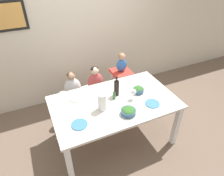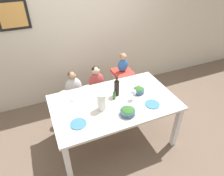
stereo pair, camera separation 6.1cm
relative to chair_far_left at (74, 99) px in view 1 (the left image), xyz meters
The scene contains 19 objects.
ground_plane 0.94m from the chair_far_left, 61.61° to the right, with size 14.00×14.00×0.00m, color #705B4C.
wall_back 1.23m from the chair_far_left, 59.35° to the left, with size 10.00×0.09×2.70m.
dining_table 0.90m from the chair_far_left, 61.61° to the right, with size 1.73×1.02×0.77m.
chair_far_left is the anchor object (origin of this frame).
chair_far_center 0.40m from the chair_far_left, ahead, with size 0.39×0.42×0.48m.
chair_right_highchair 0.91m from the chair_far_left, ahead, with size 0.33×0.35×0.74m.
person_child_left 0.29m from the chair_far_left, 90.00° to the left, with size 0.28×0.16×0.46m.
person_child_center 0.50m from the chair_far_left, ahead, with size 0.28×0.16×0.46m.
person_baby_right 1.03m from the chair_far_left, ahead, with size 0.19×0.12×0.34m.
wine_bottle 0.94m from the chair_far_left, 51.30° to the right, with size 0.07×0.07×0.31m.
paper_towel_roll 0.98m from the chair_far_left, 76.73° to the right, with size 0.12×0.12×0.24m.
wine_glass_near 1.16m from the chair_far_left, 50.29° to the right, with size 0.08×0.08×0.17m.
salad_bowl_large 1.22m from the chair_far_left, 66.33° to the right, with size 0.20×0.20×0.09m.
salad_bowl_small 1.15m from the chair_far_left, 40.65° to the right, with size 0.16×0.16×0.09m.
dinner_plate_front_left 1.06m from the chair_far_left, 99.80° to the right, with size 0.20×0.20×0.01m.
dinner_plate_back_left 0.60m from the chair_far_left, 96.95° to the right, with size 0.20×0.20×0.01m.
dinner_plate_back_right 1.14m from the chair_far_left, 25.52° to the right, with size 0.20×0.20×0.01m.
dinner_plate_front_right 1.38m from the chair_far_left, 49.73° to the right, with size 0.20×0.20×0.01m.
condiment_bottle_hot_sauce 0.92m from the chair_far_left, 58.36° to the right, with size 0.04×0.04×0.14m.
Camera 1 is at (-0.92, -1.95, 2.53)m, focal length 32.00 mm.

